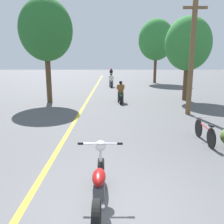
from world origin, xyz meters
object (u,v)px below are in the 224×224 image
(motorcycle_rider_lead, at_px, (121,94))
(motorcycle_rider_far, at_px, (112,74))
(roadside_tree_right_far, at_px, (157,40))
(roadside_tree_right_near, at_px, (189,44))
(roadside_tree_left, at_px, (46,30))
(bicycle_parked, at_px, (205,132))
(motorcycle_rider_mid, at_px, (112,82))
(utility_pole, at_px, (192,55))
(motorcycle_foreground, at_px, (100,184))

(motorcycle_rider_lead, xyz_separation_m, motorcycle_rider_far, (-0.66, 19.65, 0.03))
(roadside_tree_right_far, distance_m, motorcycle_rider_lead, 14.02)
(roadside_tree_right_near, relative_size, roadside_tree_left, 0.86)
(motorcycle_rider_lead, bearing_deg, roadside_tree_right_near, 11.05)
(roadside_tree_right_near, bearing_deg, bicycle_parked, -102.52)
(roadside_tree_left, xyz_separation_m, motorcycle_rider_mid, (3.85, 8.57, -3.83))
(roadside_tree_right_near, relative_size, motorcycle_rider_mid, 2.66)
(utility_pole, bearing_deg, roadside_tree_left, 156.49)
(roadside_tree_right_far, bearing_deg, utility_pole, -94.15)
(utility_pole, distance_m, motorcycle_rider_far, 23.40)
(utility_pole, xyz_separation_m, motorcycle_rider_far, (-3.86, 22.97, -2.31))
(roadside_tree_left, distance_m, motorcycle_rider_mid, 10.15)
(utility_pole, xyz_separation_m, roadside_tree_right_far, (1.16, 15.95, 1.92))
(utility_pole, height_order, motorcycle_rider_lead, utility_pole)
(motorcycle_foreground, relative_size, motorcycle_rider_far, 0.98)
(roadside_tree_right_near, distance_m, motorcycle_rider_lead, 5.35)
(roadside_tree_right_far, height_order, motorcycle_foreground, roadside_tree_right_far)
(motorcycle_rider_mid, xyz_separation_m, motorcycle_rider_far, (-0.04, 11.06, 0.04))
(roadside_tree_right_far, relative_size, motorcycle_rider_lead, 3.52)
(utility_pole, distance_m, bicycle_parked, 4.84)
(roadside_tree_right_far, bearing_deg, motorcycle_foreground, -102.35)
(motorcycle_foreground, bearing_deg, roadside_tree_left, 108.80)
(motorcycle_rider_lead, bearing_deg, bicycle_parked, -71.59)
(roadside_tree_right_near, bearing_deg, roadside_tree_left, -174.67)
(motorcycle_foreground, xyz_separation_m, motorcycle_rider_lead, (0.77, 10.84, 0.08))
(roadside_tree_right_far, height_order, roadside_tree_left, roadside_tree_right_far)
(motorcycle_rider_lead, bearing_deg, roadside_tree_left, 179.74)
(motorcycle_rider_far, bearing_deg, motorcycle_rider_mid, -89.80)
(roadside_tree_right_near, xyz_separation_m, motorcycle_rider_far, (-4.94, 18.81, -3.06))
(motorcycle_foreground, distance_m, bicycle_parked, 4.73)
(roadside_tree_left, xyz_separation_m, bicycle_parked, (6.93, -7.41, -3.99))
(motorcycle_foreground, distance_m, motorcycle_rider_far, 30.49)
(bicycle_parked, bearing_deg, utility_pole, 79.61)
(motorcycle_rider_mid, bearing_deg, roadside_tree_left, -114.20)
(motorcycle_rider_mid, height_order, bicycle_parked, motorcycle_rider_mid)
(utility_pole, bearing_deg, bicycle_parked, -100.39)
(utility_pole, bearing_deg, motorcycle_rider_far, 99.55)
(utility_pole, relative_size, roadside_tree_right_far, 0.79)
(roadside_tree_right_near, xyz_separation_m, roadside_tree_left, (-8.76, -0.82, 0.74))
(motorcycle_rider_lead, bearing_deg, roadside_tree_right_far, 70.93)
(utility_pole, bearing_deg, roadside_tree_right_near, 75.43)
(utility_pole, relative_size, motorcycle_rider_lead, 2.76)
(motorcycle_rider_lead, height_order, motorcycle_rider_far, motorcycle_rider_far)
(motorcycle_rider_far, bearing_deg, roadside_tree_right_far, -54.43)
(roadside_tree_right_far, xyz_separation_m, motorcycle_rider_far, (-5.02, 7.02, -4.23))
(roadside_tree_right_near, height_order, motorcycle_foreground, roadside_tree_right_near)
(motorcycle_rider_mid, height_order, motorcycle_rider_far, motorcycle_rider_far)
(utility_pole, bearing_deg, motorcycle_rider_mid, 107.80)
(roadside_tree_left, height_order, motorcycle_foreground, roadside_tree_left)
(motorcycle_foreground, bearing_deg, roadside_tree_right_near, 66.57)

